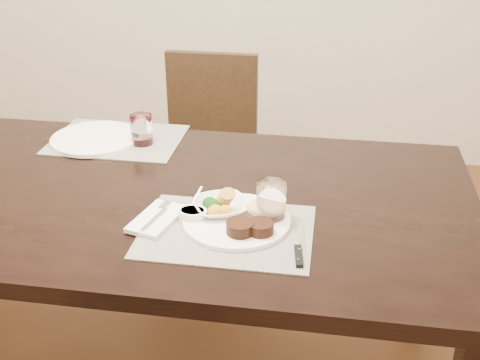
% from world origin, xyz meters
% --- Properties ---
extents(dining_table, '(2.00, 1.00, 0.75)m').
position_xyz_m(dining_table, '(0.00, 0.00, 0.67)').
color(dining_table, black).
rests_on(dining_table, ground).
extents(chair_far, '(0.42, 0.42, 0.90)m').
position_xyz_m(chair_far, '(0.00, 0.93, 0.50)').
color(chair_far, black).
rests_on(chair_far, ground).
extents(placemat_near, '(0.46, 0.34, 0.00)m').
position_xyz_m(placemat_near, '(0.29, -0.19, 0.75)').
color(placemat_near, gray).
rests_on(placemat_near, dining_table).
extents(placemat_far, '(0.46, 0.34, 0.00)m').
position_xyz_m(placemat_far, '(-0.21, 0.36, 0.75)').
color(placemat_far, gray).
rests_on(placemat_far, dining_table).
extents(dinner_plate, '(0.30, 0.30, 0.05)m').
position_xyz_m(dinner_plate, '(0.32, -0.15, 0.77)').
color(dinner_plate, white).
rests_on(dinner_plate, placemat_near).
extents(napkin_fork, '(0.14, 0.20, 0.02)m').
position_xyz_m(napkin_fork, '(0.09, -0.17, 0.76)').
color(napkin_fork, white).
rests_on(napkin_fork, placemat_near).
extents(steak_knife, '(0.03, 0.21, 0.01)m').
position_xyz_m(steak_knife, '(0.49, -0.27, 0.76)').
color(steak_knife, white).
rests_on(steak_knife, placemat_near).
extents(cracker_bowl, '(0.19, 0.19, 0.07)m').
position_xyz_m(cracker_bowl, '(0.26, -0.10, 0.77)').
color(cracker_bowl, white).
rests_on(cracker_bowl, placemat_near).
extents(sauce_ramekin, '(0.08, 0.12, 0.07)m').
position_xyz_m(sauce_ramekin, '(0.19, -0.15, 0.77)').
color(sauce_ramekin, white).
rests_on(sauce_ramekin, placemat_near).
extents(wine_glass_near, '(0.08, 0.08, 0.11)m').
position_xyz_m(wine_glass_near, '(0.40, -0.12, 0.80)').
color(wine_glass_near, silver).
rests_on(wine_glass_near, placemat_near).
extents(far_plate, '(0.32, 0.32, 0.01)m').
position_xyz_m(far_plate, '(-0.29, 0.34, 0.76)').
color(far_plate, white).
rests_on(far_plate, placemat_far).
extents(wine_glass_far, '(0.08, 0.08, 0.11)m').
position_xyz_m(wine_glass_far, '(-0.11, 0.34, 0.80)').
color(wine_glass_far, silver).
rests_on(wine_glass_far, placemat_far).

